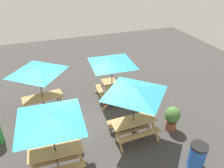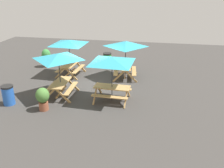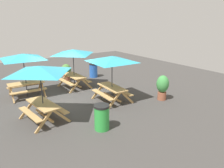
{
  "view_description": "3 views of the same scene",
  "coord_description": "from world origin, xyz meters",
  "views": [
    {
      "loc": [
        -1.55,
        -7.44,
        6.36
      ],
      "look_at": [
        1.53,
        1.4,
        0.9
      ],
      "focal_mm": 35.0,
      "sensor_mm": 36.0,
      "label": 1
    },
    {
      "loc": [
        12.77,
        3.56,
        5.63
      ],
      "look_at": [
        1.53,
        1.4,
        0.9
      ],
      "focal_mm": 40.0,
      "sensor_mm": 36.0,
      "label": 2
    },
    {
      "loc": [
        -10.09,
        3.99,
        4.09
      ],
      "look_at": [
        -1.64,
        -1.92,
        0.9
      ],
      "focal_mm": 35.0,
      "sensor_mm": 36.0,
      "label": 3
    }
  ],
  "objects": [
    {
      "name": "trash_bin_blue",
      "position": [
        2.9,
        -3.5,
        0.49
      ],
      "size": [
        0.59,
        0.59,
        0.98
      ],
      "color": "blue",
      "rests_on": "ground"
    },
    {
      "name": "picnic_table_0",
      "position": [
        -1.83,
        1.6,
        1.99
      ],
      "size": [
        2.22,
        2.22,
        2.34
      ],
      "rotation": [
        0.0,
        0.0,
        0.12
      ],
      "color": "tan",
      "rests_on": "ground"
    },
    {
      "name": "picnic_table_1",
      "position": [
        1.53,
        1.4,
        1.99
      ],
      "size": [
        2.83,
        2.83,
        2.34
      ],
      "rotation": [
        0.0,
        0.0,
        1.52
      ],
      "color": "tan",
      "rests_on": "ground"
    },
    {
      "name": "potted_plant_0",
      "position": [
        3.13,
        -1.57,
        0.64
      ],
      "size": [
        0.63,
        0.63,
        1.12
      ],
      "color": "#935138",
      "rests_on": "ground"
    },
    {
      "name": "picnic_table_2",
      "position": [
        -1.64,
        -1.92,
        1.99
      ],
      "size": [
        2.83,
        2.83,
        2.34
      ],
      "rotation": [
        0.0,
        0.0,
        -0.04
      ],
      "color": "tan",
      "rests_on": "ground"
    },
    {
      "name": "ground_plane",
      "position": [
        0.0,
        0.0,
        0.0
      ],
      "size": [
        24.0,
        24.0,
        0.0
      ],
      "primitive_type": "plane",
      "color": "#3D3A38",
      "rests_on": "ground"
    },
    {
      "name": "picnic_table_3",
      "position": [
        1.47,
        -1.35,
        1.99
      ],
      "size": [
        2.08,
        2.08,
        2.34
      ],
      "rotation": [
        0.0,
        0.0,
        0.04
      ],
      "color": "tan",
      "rests_on": "ground"
    }
  ]
}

